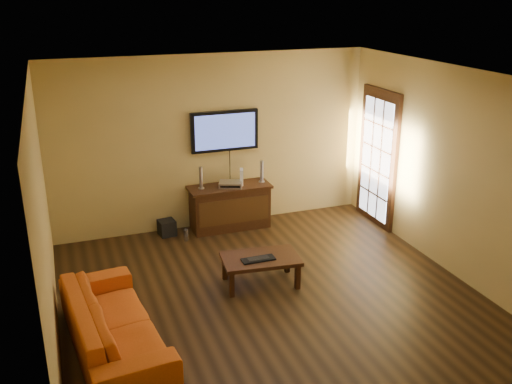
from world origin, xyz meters
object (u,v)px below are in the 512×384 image
coffee_table (261,261)px  keyboard (258,259)px  speaker_left (201,179)px  av_receiver (231,184)px  sofa (113,315)px  game_console (242,177)px  television (225,131)px  speaker_right (262,172)px  media_console (230,207)px  subwoofer (167,228)px  bottle (186,235)px

coffee_table → keyboard: keyboard is taller
speaker_left → av_receiver: speaker_left is taller
sofa → game_console: size_ratio=8.43×
television → speaker_right: television is taller
media_console → speaker_left: 0.67m
subwoofer → bottle: (0.23, -0.31, -0.03)m
bottle → keyboard: 1.79m
speaker_right → keyboard: 2.16m
sofa → bottle: size_ratio=10.40×
bottle → speaker_right: bearing=11.8°
bottle → keyboard: (0.54, -1.69, 0.30)m
speaker_left → television: bearing=21.1°
sofa → speaker_right: (2.65, 2.69, 0.45)m
game_console → subwoofer: bearing=-163.0°
game_console → keyboard: game_console is taller
media_console → speaker_left: size_ratio=3.72×
sofa → speaker_left: speaker_left is taller
av_receiver → keyboard: (-0.25, -1.92, -0.35)m
television → coffee_table: bearing=-95.1°
speaker_left → game_console: speaker_left is taller
coffee_table → sofa: 2.09m
game_console → television: bearing=155.2°
sofa → bottle: bearing=-34.9°
media_console → speaker_right: speaker_right is taller
subwoofer → keyboard: bearing=-76.7°
media_console → game_console: (0.20, 0.01, 0.47)m
speaker_right → keyboard: size_ratio=0.82×
av_receiver → game_console: bearing=34.8°
speaker_left → keyboard: 2.05m
speaker_left → game_console: (0.65, -0.02, -0.04)m
av_receiver → bottle: 1.04m
speaker_left → keyboard: size_ratio=0.81×
media_console → av_receiver: size_ratio=3.62×
keyboard → bottle: bearing=107.7°
television → speaker_left: size_ratio=3.08×
television → keyboard: television is taller
speaker_right → av_receiver: (-0.53, -0.04, -0.12)m
speaker_right → subwoofer: (-1.54, 0.04, -0.74)m
coffee_table → game_console: game_console is taller
speaker_right → bottle: 1.55m
coffee_table → game_console: size_ratio=4.20×
sofa → coffee_table: bearing=-73.7°
speaker_left → game_console: 0.65m
coffee_table → subwoofer: 2.11m
bottle → keyboard: keyboard is taller
game_console → media_console: bearing=-157.8°
coffee_table → keyboard: bearing=-130.1°
sofa → media_console: bearing=-44.3°
television → speaker_right: (0.54, -0.19, -0.67)m
media_console → keyboard: 1.96m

